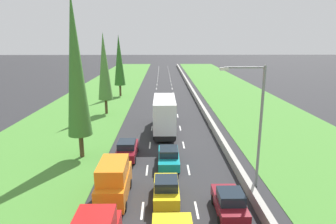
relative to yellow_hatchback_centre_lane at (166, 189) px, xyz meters
name	(u,v)px	position (x,y,z in m)	size (l,w,h in m)	color
ground_plane	(164,91)	(0.19, 43.80, -0.84)	(300.00, 300.00, 0.00)	#28282B
grass_verge_left	(105,91)	(-12.46, 43.80, -0.82)	(14.00, 140.00, 0.04)	#478433
grass_verge_right	(231,91)	(14.54, 43.80, -0.82)	(14.00, 140.00, 0.04)	#478433
median_barrier	(191,89)	(5.89, 43.80, -0.41)	(0.44, 120.00, 0.85)	#9E9B93
lane_markings	(164,91)	(0.19, 43.80, -0.83)	(3.64, 116.00, 0.01)	white
yellow_hatchback_centre_lane	(166,189)	(0.00, 0.00, 0.00)	(1.74, 3.90, 1.72)	yellow
teal_sedan_centre_lane	(169,157)	(0.28, 5.74, -0.02)	(1.82, 4.50, 1.64)	teal
maroon_hatchback_right_lane	(229,203)	(3.90, -1.76, 0.00)	(1.74, 3.90, 1.72)	maroon
orange_van_left_lane	(114,181)	(-3.55, 0.24, 0.56)	(1.96, 4.90, 2.82)	orange
maroon_sedan_left_lane	(127,149)	(-3.54, 7.58, -0.02)	(1.82, 4.50, 1.64)	maroon
white_box_truck_centre_lane	(164,114)	(-0.01, 15.52, 1.35)	(2.46, 9.40, 4.18)	black
poplar_tree_second	(76,66)	(-7.77, 7.82, 7.59)	(2.17, 2.17, 14.76)	#4C3823
poplar_tree_third	(104,67)	(-8.52, 24.31, 6.08)	(2.09, 2.09, 11.73)	#4C3823
poplar_tree_fourth	(119,60)	(-8.35, 38.06, 6.03)	(2.09, 2.09, 11.63)	#4C3823
street_light_mast	(256,119)	(6.41, 1.93, 4.40)	(3.20, 0.28, 9.00)	gray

